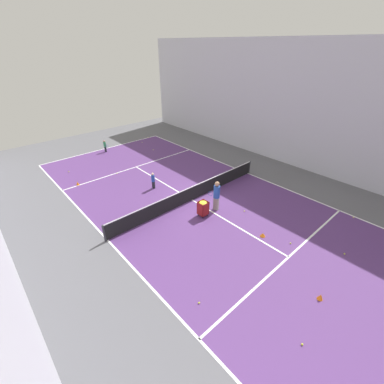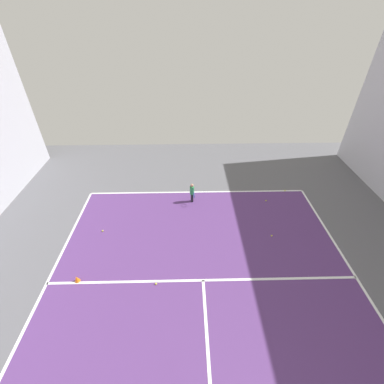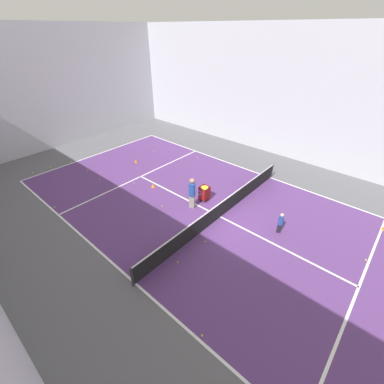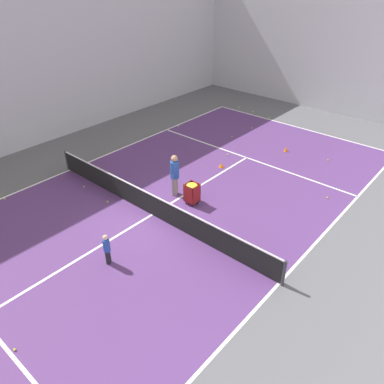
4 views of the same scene
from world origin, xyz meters
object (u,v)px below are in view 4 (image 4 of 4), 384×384
(coach_at_net, at_px, (175,173))
(ball_cart, at_px, (192,190))
(child_midcourt, at_px, (107,247))
(training_cone_1, at_px, (286,149))
(tennis_net, at_px, (151,204))

(coach_at_net, xyz_separation_m, ball_cart, (1.00, -0.06, -0.42))
(coach_at_net, relative_size, child_midcourt, 1.61)
(coach_at_net, distance_m, training_cone_1, 7.12)
(training_cone_1, bearing_deg, coach_at_net, -102.17)
(tennis_net, height_order, training_cone_1, tennis_net)
(tennis_net, xyz_separation_m, child_midcourt, (0.91, -2.85, 0.16))
(coach_at_net, height_order, ball_cart, coach_at_net)
(coach_at_net, xyz_separation_m, child_midcourt, (1.26, -4.56, -0.40))
(coach_at_net, distance_m, child_midcourt, 4.75)
(tennis_net, bearing_deg, ball_cart, 68.45)
(coach_at_net, bearing_deg, ball_cart, 62.81)
(coach_at_net, bearing_deg, child_midcourt, -8.50)
(coach_at_net, distance_m, ball_cart, 1.08)
(tennis_net, distance_m, coach_at_net, 1.83)
(coach_at_net, height_order, child_midcourt, coach_at_net)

